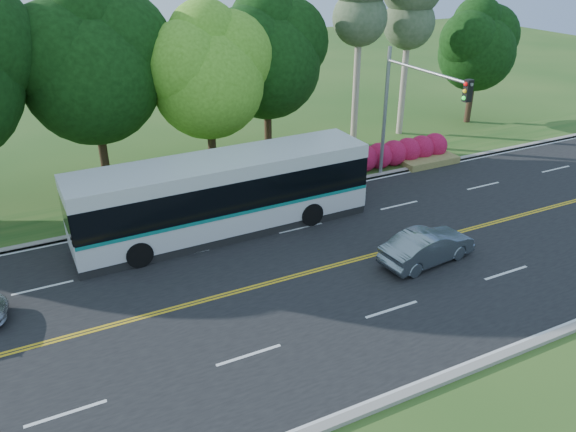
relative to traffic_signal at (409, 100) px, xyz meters
name	(u,v)px	position (x,y,z in m)	size (l,w,h in m)	color
ground	(351,261)	(-6.49, -5.40, -4.67)	(120.00, 120.00, 0.00)	#26511B
road	(351,261)	(-6.49, -5.40, -4.66)	(60.00, 14.00, 0.02)	black
curb_north	(276,196)	(-6.49, 1.75, -4.60)	(60.00, 0.30, 0.15)	gray
curb_south	(476,367)	(-6.49, -12.55, -4.60)	(60.00, 0.30, 0.15)	gray
grass_verge	(262,183)	(-6.49, 3.60, -4.62)	(60.00, 4.00, 0.10)	#26511B
lane_markings	(349,261)	(-6.59, -5.40, -4.65)	(57.60, 13.82, 0.00)	gold
tree_row	(138,55)	(-11.65, 6.73, 2.06)	(44.70, 9.10, 13.84)	black
bougainvillea_hedge	(382,156)	(0.69, 2.75, -3.95)	(9.50, 2.25, 1.50)	maroon
traffic_signal	(409,100)	(0.00, 0.00, 0.00)	(0.42, 6.10, 7.00)	gray
transit_bus	(224,196)	(-10.14, -0.58, -2.95)	(13.22, 3.11, 3.45)	silver
sedan	(427,247)	(-3.78, -6.78, -3.97)	(1.45, 4.16, 1.37)	slate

